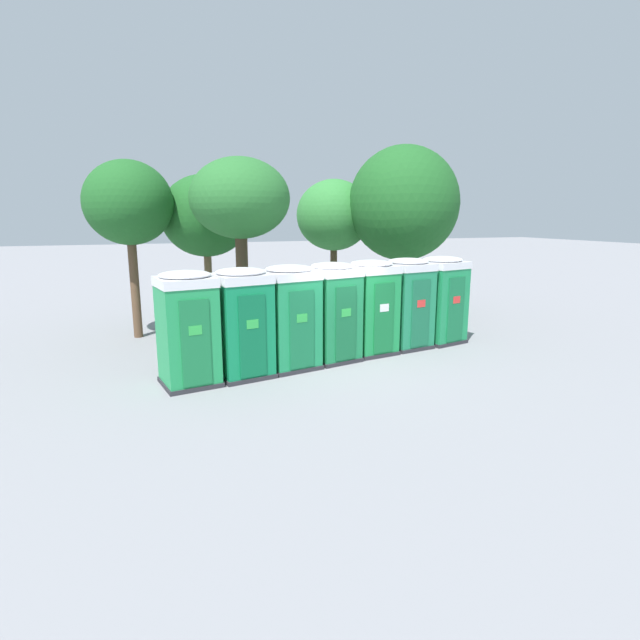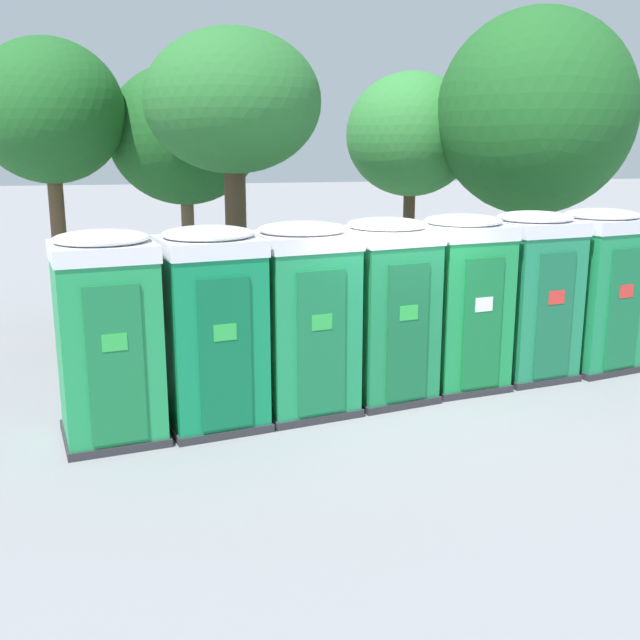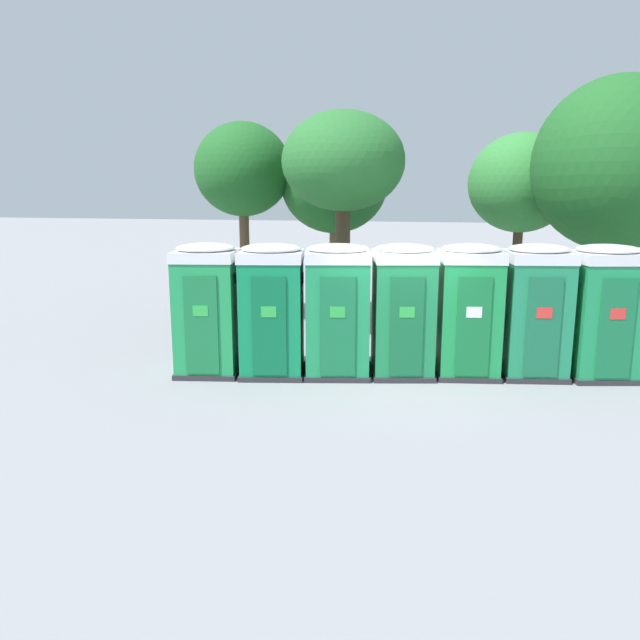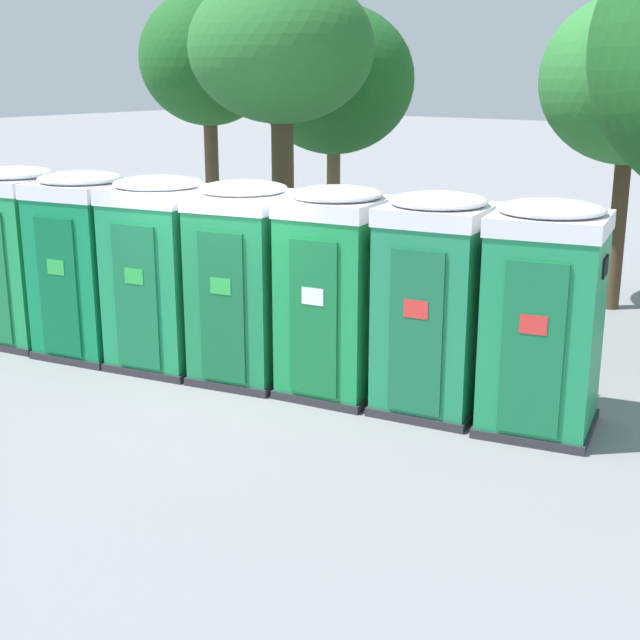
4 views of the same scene
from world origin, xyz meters
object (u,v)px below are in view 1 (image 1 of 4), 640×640
at_px(street_tree_1, 129,204).
at_px(street_tree_4, 240,200).
at_px(portapotty_2, 290,317).
at_px(portapotty_1, 242,322).
at_px(portapotty_5, 407,303).
at_px(portapotty_4, 371,307).
at_px(street_tree_2, 334,216).
at_px(portapotty_0, 188,328).
at_px(portapotty_6, 441,299).
at_px(street_tree_3, 404,204).
at_px(street_tree_0, 206,216).
at_px(portapotty_3, 333,312).

relative_size(street_tree_1, street_tree_4, 0.99).
distance_m(portapotty_2, street_tree_4, 4.27).
bearing_deg(portapotty_1, street_tree_1, 114.72).
bearing_deg(portapotty_5, portapotty_4, -169.86).
height_order(portapotty_4, street_tree_2, street_tree_2).
height_order(portapotty_0, street_tree_4, street_tree_4).
relative_size(portapotty_1, portapotty_5, 1.00).
relative_size(portapotty_1, street_tree_4, 0.48).
xyz_separation_m(street_tree_2, street_tree_4, (-4.27, -3.41, 0.43)).
xyz_separation_m(portapotty_0, portapotty_6, (7.38, 1.36, -0.00)).
distance_m(portapotty_4, street_tree_4, 4.86).
relative_size(portapotty_5, street_tree_2, 0.50).
height_order(portapotty_5, street_tree_3, street_tree_3).
height_order(portapotty_0, street_tree_3, street_tree_3).
bearing_deg(portapotty_5, street_tree_4, 150.04).
distance_m(portapotty_1, street_tree_0, 6.19).
distance_m(portapotty_4, street_tree_2, 6.63).
bearing_deg(street_tree_4, portapotty_0, -118.79).
relative_size(street_tree_2, street_tree_3, 0.82).
bearing_deg(portapotty_6, portapotty_2, -169.30).
bearing_deg(street_tree_2, street_tree_1, -165.44).
height_order(portapotty_2, street_tree_0, street_tree_0).
distance_m(portapotty_0, portapotty_2, 2.50).
relative_size(portapotty_4, portapotty_5, 1.00).
bearing_deg(portapotty_4, portapotty_3, -167.67).
relative_size(portapotty_2, portapotty_4, 1.00).
distance_m(portapotty_0, portapotty_6, 7.50).
height_order(portapotty_3, street_tree_1, street_tree_1).
distance_m(portapotty_4, street_tree_3, 6.14).
bearing_deg(street_tree_2, street_tree_0, -167.41).
xyz_separation_m(portapotty_1, street_tree_3, (7.01, 5.09, 2.83)).
bearing_deg(portapotty_6, portapotty_3, -169.73).
distance_m(portapotty_6, street_tree_4, 6.50).
bearing_deg(street_tree_0, portapotty_6, -36.68).
height_order(street_tree_0, street_tree_3, street_tree_3).
xyz_separation_m(street_tree_0, street_tree_1, (-2.32, -0.78, 0.36)).
xyz_separation_m(portapotty_1, street_tree_0, (0.06, 5.71, 2.38)).
bearing_deg(portapotty_3, street_tree_3, 45.09).
bearing_deg(portapotty_0, portapotty_5, 10.86).
xyz_separation_m(street_tree_0, street_tree_2, (4.95, 1.10, 0.02)).
bearing_deg(street_tree_2, portapotty_4, -102.45).
height_order(street_tree_1, street_tree_4, street_tree_4).
bearing_deg(street_tree_3, street_tree_4, -164.98).
relative_size(portapotty_0, street_tree_4, 0.48).
bearing_deg(portapotty_1, street_tree_4, 77.89).
xyz_separation_m(portapotty_1, portapotty_5, (4.90, 1.00, 0.00)).
height_order(portapotty_6, street_tree_0, street_tree_0).
relative_size(portapotty_5, street_tree_1, 0.48).
xyz_separation_m(portapotty_3, street_tree_2, (2.55, 6.30, 2.41)).
distance_m(street_tree_0, street_tree_2, 5.07).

